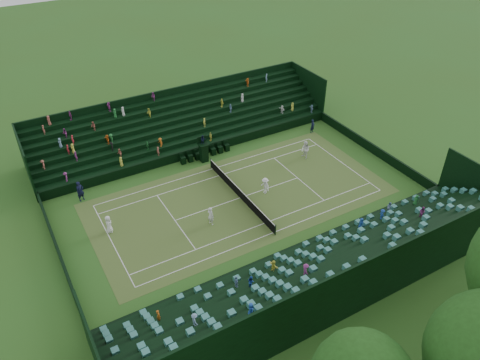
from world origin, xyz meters
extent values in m
plane|color=#31591C|center=(0.00, 0.00, 0.00)|extent=(160.00, 160.00, 0.00)
cube|color=#2C6622|center=(0.00, 0.00, 0.01)|extent=(12.97, 26.77, 0.01)
cube|color=black|center=(0.00, 15.88, 0.50)|extent=(17.17, 0.20, 1.00)
cube|color=black|center=(0.00, -15.88, 0.50)|extent=(17.17, 0.20, 1.00)
cube|color=black|center=(8.48, 0.00, 0.50)|extent=(0.20, 31.77, 1.00)
cube|color=black|center=(-8.48, 0.00, 0.50)|extent=(0.20, 31.77, 1.00)
cube|color=black|center=(8.98, 0.00, 0.50)|extent=(0.80, 32.00, 1.00)
cube|color=black|center=(9.79, 0.00, 0.72)|extent=(0.80, 32.00, 1.45)
cube|color=black|center=(10.58, 0.00, 0.95)|extent=(0.80, 32.00, 1.90)
cube|color=black|center=(11.38, 0.00, 1.18)|extent=(0.80, 32.00, 2.35)
cube|color=black|center=(12.18, 0.00, 1.40)|extent=(0.80, 32.00, 2.80)
cube|color=black|center=(12.98, 0.00, 1.62)|extent=(0.80, 32.00, 3.25)
cube|color=black|center=(13.79, 0.00, 1.85)|extent=(0.80, 32.00, 3.70)
cube|color=black|center=(14.59, 0.00, 2.08)|extent=(0.80, 32.00, 4.15)
cube|color=black|center=(15.08, 0.00, 2.45)|extent=(0.20, 32.00, 4.90)
cube|color=black|center=(-8.98, 0.00, 0.50)|extent=(0.80, 32.00, 1.00)
cube|color=black|center=(-9.79, 0.00, 0.72)|extent=(0.80, 32.00, 1.45)
cube|color=black|center=(-10.58, 0.00, 0.95)|extent=(0.80, 32.00, 1.90)
cube|color=black|center=(-11.38, 0.00, 1.18)|extent=(0.80, 32.00, 2.35)
cube|color=black|center=(-12.18, 0.00, 1.40)|extent=(0.80, 32.00, 2.80)
cube|color=black|center=(-12.98, 0.00, 1.62)|extent=(0.80, 32.00, 3.25)
cube|color=black|center=(-13.79, 0.00, 1.85)|extent=(0.80, 32.00, 3.70)
cube|color=black|center=(-14.59, 0.00, 2.08)|extent=(0.80, 32.00, 4.15)
cube|color=black|center=(-15.08, 0.00, 2.45)|extent=(0.20, 32.00, 4.90)
cylinder|color=black|center=(-5.79, 0.00, 0.53)|extent=(0.10, 0.10, 1.06)
cylinder|color=black|center=(5.79, 0.00, 0.53)|extent=(0.10, 0.10, 1.06)
cube|color=black|center=(0.00, 0.00, 0.46)|extent=(11.57, 0.02, 0.86)
cube|color=white|center=(0.00, 0.00, 0.93)|extent=(11.57, 0.04, 0.07)
cube|color=black|center=(-7.26, -0.05, 0.94)|extent=(0.73, 0.73, 1.88)
cube|color=black|center=(-7.26, -0.05, 1.94)|extent=(0.94, 0.94, 0.10)
cube|color=black|center=(-7.63, -0.05, 2.30)|extent=(0.08, 0.94, 0.73)
imported|color=black|center=(-7.26, -0.05, 2.47)|extent=(0.50, 0.57, 0.97)
cube|color=black|center=(-7.84, -2.09, 0.38)|extent=(0.47, 0.47, 0.76)
cube|color=black|center=(-8.08, -2.09, 0.85)|extent=(0.06, 0.47, 0.47)
cube|color=black|center=(-7.84, -1.29, 0.38)|extent=(0.47, 0.47, 0.76)
cube|color=black|center=(-8.08, -1.29, 0.85)|extent=(0.06, 0.47, 0.47)
cube|color=black|center=(-7.84, -0.49, 0.38)|extent=(0.47, 0.47, 0.76)
cube|color=black|center=(-8.08, -0.49, 0.85)|extent=(0.06, 0.47, 0.47)
cube|color=black|center=(-7.84, 1.31, 0.38)|extent=(0.47, 0.47, 0.76)
cube|color=black|center=(-8.08, 1.31, 0.85)|extent=(0.06, 0.47, 0.47)
cube|color=black|center=(-7.84, 2.11, 0.38)|extent=(0.47, 0.47, 0.76)
cube|color=black|center=(-8.08, 2.11, 0.85)|extent=(0.06, 0.47, 0.47)
cube|color=black|center=(-7.84, 2.91, 0.38)|extent=(0.47, 0.47, 0.76)
cube|color=black|center=(-8.08, 2.91, 0.85)|extent=(0.06, 0.47, 0.47)
imported|color=white|center=(-1.37, -11.61, 0.80)|extent=(0.89, 0.69, 1.61)
imported|color=white|center=(1.91, -3.92, 0.88)|extent=(0.74, 0.60, 1.77)
imported|color=white|center=(-2.62, 9.17, 0.94)|extent=(0.97, 0.79, 1.88)
imported|color=white|center=(0.45, 2.38, 0.81)|extent=(1.11, 0.71, 1.62)
imported|color=black|center=(-6.52, 13.06, 0.80)|extent=(0.52, 0.66, 1.59)
imported|color=black|center=(-6.85, -12.50, 0.98)|extent=(0.71, 0.84, 1.96)
camera|label=1|loc=(29.31, -16.85, 25.70)|focal=35.00mm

